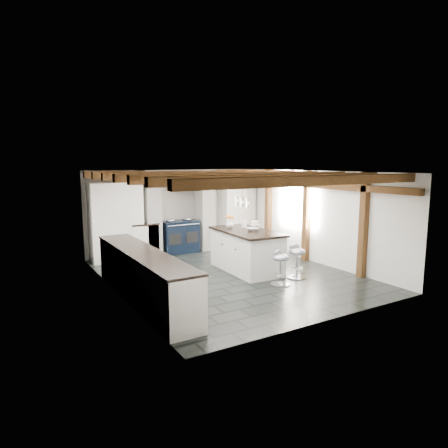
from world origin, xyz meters
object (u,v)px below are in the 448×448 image
range_cooker (179,236)px  bar_stool_near (297,257)px  kitchen_island (246,250)px  bar_stool_far (280,263)px

range_cooker → bar_stool_near: (1.15, -3.60, 0.00)m
kitchen_island → bar_stool_far: bearing=-88.6°
range_cooker → bar_stool_far: range_cooker is taller
bar_stool_near → bar_stool_far: 0.65m
kitchen_island → bar_stool_far: size_ratio=2.66×
range_cooker → bar_stool_near: 3.78m
kitchen_island → bar_stool_near: size_ratio=2.61×
bar_stool_far → kitchen_island: bearing=68.0°
bar_stool_far → bar_stool_near: bearing=-2.9°
kitchen_island → bar_stool_far: kitchen_island is taller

